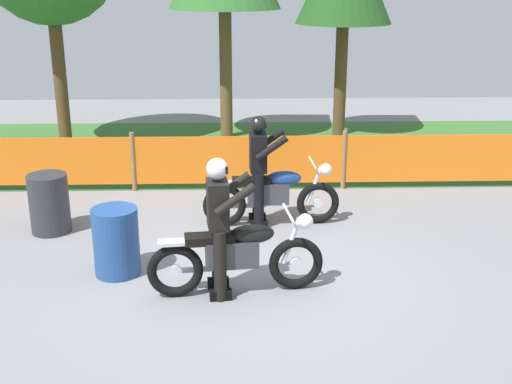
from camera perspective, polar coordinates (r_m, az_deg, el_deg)
name	(u,v)px	position (r m, az deg, el deg)	size (l,w,h in m)	color
ground	(241,272)	(8.58, -1.33, -6.94)	(24.00, 24.00, 0.02)	gray
grass_verge	(238,150)	(14.24, -1.53, 3.66)	(24.00, 5.35, 0.01)	#386B2D
barrier_fence	(239,160)	(11.52, -1.48, 2.78)	(11.14, 0.08, 1.05)	olive
motorcycle_lead	(237,255)	(7.85, -1.62, -5.48)	(2.12, 0.62, 1.00)	black
motorcycle_trailing	(272,195)	(9.94, 1.43, -0.23)	(2.08, 0.61, 0.98)	black
rider_lead	(220,222)	(7.66, -3.18, -2.62)	(0.60, 0.59, 1.69)	black
rider_trailing	(259,167)	(9.78, 0.28, 2.17)	(0.58, 0.56, 1.69)	black
oil_drum	(49,204)	(10.14, -17.46, -0.96)	(0.58, 0.58, 0.88)	#2D2D33
spare_drum	(116,241)	(8.53, -12.01, -4.20)	(0.58, 0.58, 0.88)	navy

